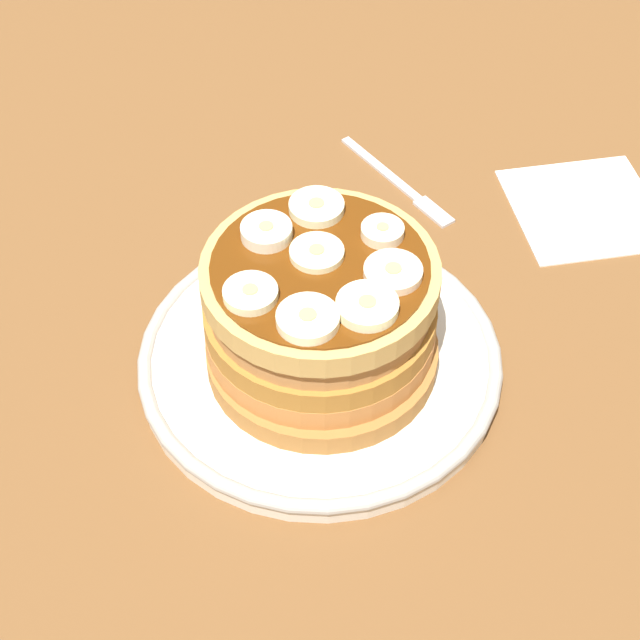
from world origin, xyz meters
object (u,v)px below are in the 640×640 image
Objects in this scene: banana_slice_2 at (266,232)px; banana_slice_3 at (250,294)px; banana_slice_1 at (367,307)px; napkin at (585,208)px; pancake_stack at (320,313)px; banana_slice_4 at (317,208)px; banana_slice_5 at (382,232)px; fork at (401,184)px; banana_slice_6 at (393,273)px; banana_slice_7 at (308,320)px; banana_slice_0 at (323,253)px; plate at (320,359)px.

banana_slice_2 reaches higher than banana_slice_3.
banana_slice_2 is at bearing 158.18° from banana_slice_3.
banana_slice_1 is 1.12× the size of banana_slice_3.
banana_slice_3 reaches higher than napkin.
pancake_stack is 6.26cm from banana_slice_1.
banana_slice_1 is 6.65cm from banana_slice_3.
banana_slice_1 is (4.13, 1.73, 4.38)cm from pancake_stack.
banana_slice_4 is 4.57cm from banana_slice_5.
banana_slice_4 is at bearing 168.67° from pancake_stack.
napkin is at bearing 104.51° from banana_slice_4.
pancake_stack reaches higher than fork.
banana_slice_6 is 0.97× the size of banana_slice_7.
banana_slice_1 is 8.42cm from banana_slice_2.
banana_slice_0 is (-0.84, 0.38, 4.27)cm from pancake_stack.
pancake_stack is at bearing -65.81° from napkin.
banana_slice_2 is (-3.11, -2.55, 8.91)cm from plate.
napkin is at bearing 114.15° from plate.
banana_slice_4 is at bearing 171.74° from banana_slice_0.
banana_slice_3 is (1.61, -4.44, 8.79)cm from plate.
pancake_stack is 6.01cm from banana_slice_2.
banana_slice_2 is at bearing -127.68° from banana_slice_6.
banana_slice_6 is at bearing 52.32° from banana_slice_2.
pancake_stack is (0.03, -0.03, 4.45)cm from plate.
banana_slice_0 is 5.52cm from banana_slice_7.
banana_slice_5 is at bearing 134.45° from banana_slice_7.
banana_slice_4 reaches higher than fork.
banana_slice_1 is 1.36× the size of banana_slice_5.
banana_slice_3 is 8.34cm from banana_slice_6.
banana_slice_5 reaches higher than pancake_stack.
napkin is (-12.15, 27.96, -9.56)cm from banana_slice_3.
banana_slice_5 reaches higher than plate.
banana_slice_7 is at bearing -87.60° from banana_slice_1.
banana_slice_0 is at bearing -164.80° from banana_slice_1.
banana_slice_0 reaches higher than pancake_stack.
banana_slice_2 is 1.19× the size of banana_slice_5.
banana_slice_7 is (5.87, -5.98, -0.02)cm from banana_slice_5.
plate is at bearing 158.03° from banana_slice_7.
banana_slice_1 is 1.03× the size of banana_slice_4.
napkin is 14.22cm from fork.
banana_slice_3 is at bearing -39.75° from fork.
fork is (-5.91, -12.94, 0.10)cm from napkin.
fork is at bearing 147.25° from pancake_stack.
banana_slice_5 is 3.45cm from banana_slice_6.
pancake_stack is 4.79× the size of banana_slice_0.
fork is (-15.64, 10.22, -9.39)cm from banana_slice_0.
banana_slice_0 is 0.26× the size of fork.
banana_slice_2 is (-3.14, -2.53, 4.45)cm from pancake_stack.
banana_slice_2 is at bearing -74.08° from napkin.
banana_slice_1 is 1.14× the size of banana_slice_2.
banana_slice_1 is 3.17cm from banana_slice_6.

